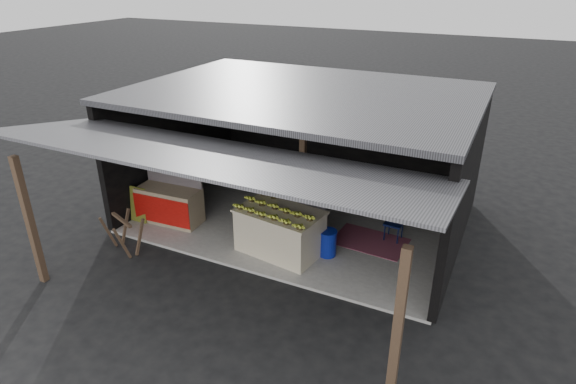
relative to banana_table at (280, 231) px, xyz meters
The scene contains 13 objects.
ground 1.06m from the banana_table, 107.02° to the right, with size 80.00×80.00×0.00m, color black.
concrete_slab 1.71m from the banana_table, 99.46° to the left, with size 7.00×5.00×0.06m, color gray.
shophouse 2.51m from the banana_table, 97.91° to the left, with size 7.40×7.29×3.02m.
banana_table is the anchor object (origin of this frame).
banana_pile 0.55m from the banana_table, 90.00° to the right, with size 1.55×0.93×0.18m, color yellow, non-canonical shape.
white_crate 0.99m from the banana_table, 88.14° to the left, with size 0.91×0.66×0.94m.
neighbor_stall 2.84m from the banana_table, behind, with size 1.48×0.74×1.49m.
green_signboard 3.55m from the banana_table, behind, with size 0.55×0.04×0.83m, color black.
sawhorse 3.20m from the banana_table, 155.77° to the right, with size 0.87×0.87×0.76m.
water_barrel 0.99m from the banana_table, 17.68° to the left, with size 0.35×0.35×0.52m, color navy.
plastic_chair 2.51m from the banana_table, 38.36° to the left, with size 0.40×0.40×0.79m.
magenta_rug 2.01m from the banana_table, 37.33° to the left, with size 1.50×1.00×0.01m, color maroon.
picture_frames 4.27m from the banana_table, 96.20° to the left, with size 1.62×0.04×0.46m.
Camera 1 is at (4.11, -6.65, 5.34)m, focal length 30.00 mm.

